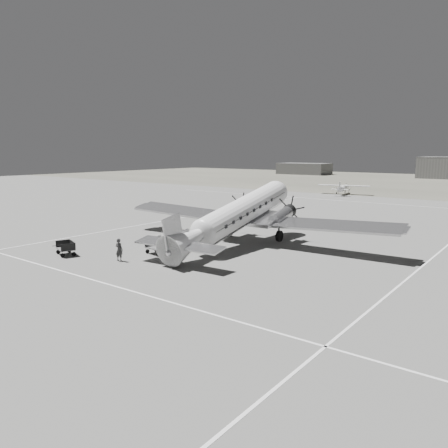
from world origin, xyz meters
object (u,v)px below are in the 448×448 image
(shed_secondary, at_px, (304,169))
(passenger, at_px, (183,241))
(ground_crew, at_px, (119,250))
(baggage_cart_far, at_px, (66,248))
(light_plane_left, at_px, (343,189))
(ramp_agent, at_px, (160,245))
(baggage_cart_near, at_px, (157,247))
(dc3_airliner, at_px, (238,216))

(shed_secondary, xyz_separation_m, passenger, (49.73, -119.15, -1.14))
(ground_crew, height_order, passenger, ground_crew)
(baggage_cart_far, xyz_separation_m, ground_crew, (4.98, 1.36, 0.33))
(light_plane_left, relative_size, baggage_cart_far, 5.12)
(light_plane_left, xyz_separation_m, ramp_agent, (7.84, -56.92, -0.21))
(shed_secondary, xyz_separation_m, ramp_agent, (49.19, -121.37, -1.18))
(ramp_agent, bearing_deg, ground_crew, -172.69)
(baggage_cart_near, bearing_deg, baggage_cart_far, -131.41)
(baggage_cart_near, relative_size, baggage_cart_far, 0.99)
(shed_secondary, distance_m, passenger, 129.12)
(dc3_airliner, distance_m, ramp_agent, 7.52)
(light_plane_left, height_order, ground_crew, light_plane_left)
(baggage_cart_far, distance_m, ramp_agent, 7.59)
(baggage_cart_far, relative_size, passenger, 1.12)
(shed_secondary, height_order, dc3_airliner, dc3_airliner)
(shed_secondary, xyz_separation_m, dc3_airliner, (52.14, -114.69, 0.63))
(baggage_cart_near, relative_size, passenger, 1.12)
(light_plane_left, bearing_deg, ramp_agent, -94.55)
(passenger, bearing_deg, baggage_cart_near, 155.75)
(shed_secondary, relative_size, baggage_cart_far, 9.27)
(shed_secondary, bearing_deg, passenger, -67.34)
(dc3_airliner, xyz_separation_m, light_plane_left, (-10.80, 50.24, -1.59))
(light_plane_left, distance_m, passenger, 55.34)
(baggage_cart_far, distance_m, passenger, 9.49)
(dc3_airliner, distance_m, baggage_cart_near, 7.72)
(dc3_airliner, distance_m, passenger, 5.36)
(baggage_cart_far, bearing_deg, ground_crew, 35.09)
(baggage_cart_near, bearing_deg, passenger, 76.22)
(dc3_airliner, relative_size, baggage_cart_near, 14.28)
(dc3_airliner, height_order, ramp_agent, dc3_airliner)
(ground_crew, relative_size, passenger, 1.01)
(light_plane_left, bearing_deg, baggage_cart_far, -100.65)
(shed_secondary, height_order, ground_crew, shed_secondary)
(shed_secondary, height_order, baggage_cart_far, shed_secondary)
(dc3_airliner, bearing_deg, ramp_agent, -117.33)
(baggage_cart_far, height_order, passenger, passenger)
(light_plane_left, xyz_separation_m, ground_crew, (6.85, -60.23, -0.16))
(baggage_cart_far, bearing_deg, ramp_agent, 57.82)
(baggage_cart_near, xyz_separation_m, ramp_agent, (0.36, -0.02, 0.28))
(ground_crew, distance_m, ramp_agent, 3.46)
(ramp_agent, bearing_deg, passenger, 10.24)
(baggage_cart_far, bearing_deg, dc3_airliner, 71.61)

